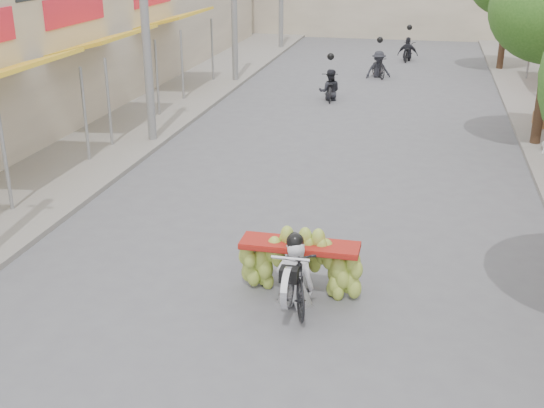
{
  "coord_description": "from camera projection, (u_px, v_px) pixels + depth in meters",
  "views": [
    {
      "loc": [
        2.18,
        -5.9,
        5.62
      ],
      "look_at": [
        -0.33,
        5.28,
        1.1
      ],
      "focal_mm": 45.0,
      "sensor_mm": 36.0,
      "label": 1
    }
  ],
  "objects": [
    {
      "name": "sidewalk_left",
      "position": [
        142.0,
        113.0,
        22.88
      ],
      "size": [
        4.0,
        60.0,
        0.12
      ],
      "primitive_type": "cube",
      "color": "gray",
      "rests_on": "ground"
    },
    {
      "name": "bg_motorbike_a",
      "position": [
        330.0,
        80.0,
        24.77
      ],
      "size": [
        0.85,
        1.64,
        1.95
      ],
      "color": "black",
      "rests_on": "ground"
    },
    {
      "name": "banana_motorbike",
      "position": [
        297.0,
        261.0,
        11.03
      ],
      "size": [
        2.2,
        1.96,
        2.16
      ],
      "color": "black",
      "rests_on": "ground"
    },
    {
      "name": "bg_motorbike_b",
      "position": [
        379.0,
        57.0,
        28.64
      ],
      "size": [
        1.19,
        1.58,
        1.95
      ],
      "color": "black",
      "rests_on": "ground"
    },
    {
      "name": "bg_motorbike_c",
      "position": [
        408.0,
        44.0,
        32.54
      ],
      "size": [
        1.03,
        1.56,
        1.95
      ],
      "color": "black",
      "rests_on": "ground"
    }
  ]
}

